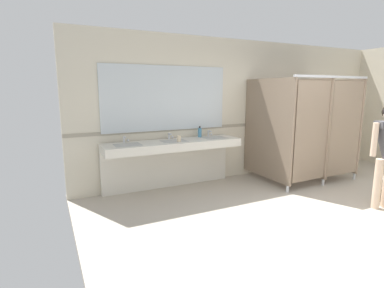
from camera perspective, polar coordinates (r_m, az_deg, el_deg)
ground_plane at (r=4.89m, az=29.11°, el=-12.74°), size 7.22×5.62×0.10m
wall_back at (r=6.34m, az=10.88°, el=6.57°), size 7.22×0.12×2.73m
wall_back_tile_band at (r=6.32m, az=11.13°, el=3.69°), size 7.22×0.01×0.06m
vanity_counter at (r=5.26m, az=-3.93°, el=-1.75°), size 2.42×0.59×1.01m
mirror_panel at (r=5.35m, az=-4.93°, el=8.70°), size 2.32×0.02×1.13m
bathroom_stalls at (r=6.19m, az=21.51°, el=3.02°), size 1.81×1.32×2.01m
soap_dispenser at (r=5.54m, az=1.49°, el=2.25°), size 0.07×0.07×0.20m
paper_cup at (r=5.02m, az=-2.54°, el=1.02°), size 0.07×0.07×0.11m
floor_drain_cover at (r=4.20m, az=32.22°, el=-16.05°), size 0.14×0.14×0.01m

